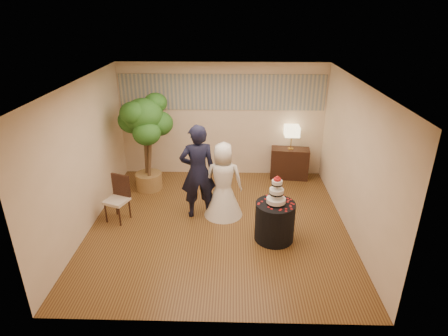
{
  "coord_description": "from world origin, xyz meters",
  "views": [
    {
      "loc": [
        0.28,
        -6.37,
        4.03
      ],
      "look_at": [
        0.1,
        0.4,
        1.05
      ],
      "focal_mm": 30.0,
      "sensor_mm": 36.0,
      "label": 1
    }
  ],
  "objects_px": {
    "ficus_tree": "(146,143)",
    "side_chair": "(116,199)",
    "table_lamp": "(291,138)",
    "groom": "(198,172)",
    "wedding_cake": "(277,190)",
    "console": "(289,163)",
    "bride": "(223,180)",
    "cake_table": "(275,221)"
  },
  "relations": [
    {
      "from": "cake_table",
      "to": "table_lamp",
      "type": "distance_m",
      "value": 2.87
    },
    {
      "from": "bride",
      "to": "side_chair",
      "type": "height_order",
      "value": "bride"
    },
    {
      "from": "groom",
      "to": "console",
      "type": "distance_m",
      "value": 2.88
    },
    {
      "from": "groom",
      "to": "console",
      "type": "xyz_separation_m",
      "value": [
        2.1,
        1.88,
        -0.59
      ]
    },
    {
      "from": "table_lamp",
      "to": "bride",
      "type": "bearing_deg",
      "value": -130.73
    },
    {
      "from": "cake_table",
      "to": "side_chair",
      "type": "bearing_deg",
      "value": 169.38
    },
    {
      "from": "table_lamp",
      "to": "ficus_tree",
      "type": "xyz_separation_m",
      "value": [
        -3.38,
        -0.71,
        0.08
      ]
    },
    {
      "from": "groom",
      "to": "ficus_tree",
      "type": "bearing_deg",
      "value": -55.77
    },
    {
      "from": "bride",
      "to": "ficus_tree",
      "type": "bearing_deg",
      "value": -31.09
    },
    {
      "from": "console",
      "to": "ficus_tree",
      "type": "xyz_separation_m",
      "value": [
        -3.38,
        -0.71,
        0.76
      ]
    },
    {
      "from": "table_lamp",
      "to": "side_chair",
      "type": "bearing_deg",
      "value": -150.09
    },
    {
      "from": "ficus_tree",
      "to": "bride",
      "type": "bearing_deg",
      "value": -32.64
    },
    {
      "from": "groom",
      "to": "bride",
      "type": "relative_size",
      "value": 1.24
    },
    {
      "from": "console",
      "to": "side_chair",
      "type": "xyz_separation_m",
      "value": [
        -3.71,
        -2.14,
        0.08
      ]
    },
    {
      "from": "groom",
      "to": "console",
      "type": "height_order",
      "value": "groom"
    },
    {
      "from": "side_chair",
      "to": "cake_table",
      "type": "bearing_deg",
      "value": 10.45
    },
    {
      "from": "console",
      "to": "table_lamp",
      "type": "distance_m",
      "value": 0.67
    },
    {
      "from": "side_chair",
      "to": "table_lamp",
      "type": "bearing_deg",
      "value": 50.98
    },
    {
      "from": "cake_table",
      "to": "wedding_cake",
      "type": "height_order",
      "value": "wedding_cake"
    },
    {
      "from": "wedding_cake",
      "to": "cake_table",
      "type": "bearing_deg",
      "value": 0.0
    },
    {
      "from": "console",
      "to": "groom",
      "type": "bearing_deg",
      "value": -132.1
    },
    {
      "from": "bride",
      "to": "side_chair",
      "type": "relative_size",
      "value": 1.68
    },
    {
      "from": "wedding_cake",
      "to": "table_lamp",
      "type": "height_order",
      "value": "table_lamp"
    },
    {
      "from": "groom",
      "to": "wedding_cake",
      "type": "relative_size",
      "value": 3.59
    },
    {
      "from": "table_lamp",
      "to": "ficus_tree",
      "type": "bearing_deg",
      "value": -168.11
    },
    {
      "from": "cake_table",
      "to": "side_chair",
      "type": "relative_size",
      "value": 0.8
    },
    {
      "from": "groom",
      "to": "table_lamp",
      "type": "relative_size",
      "value": 3.37
    },
    {
      "from": "groom",
      "to": "ficus_tree",
      "type": "distance_m",
      "value": 1.74
    },
    {
      "from": "wedding_cake",
      "to": "side_chair",
      "type": "relative_size",
      "value": 0.58
    },
    {
      "from": "ficus_tree",
      "to": "groom",
      "type": "bearing_deg",
      "value": -42.37
    },
    {
      "from": "wedding_cake",
      "to": "console",
      "type": "bearing_deg",
      "value": 76.91
    },
    {
      "from": "cake_table",
      "to": "side_chair",
      "type": "height_order",
      "value": "side_chair"
    },
    {
      "from": "groom",
      "to": "bride",
      "type": "bearing_deg",
      "value": 169.48
    },
    {
      "from": "bride",
      "to": "side_chair",
      "type": "bearing_deg",
      "value": 9.09
    },
    {
      "from": "ficus_tree",
      "to": "cake_table",
      "type": "bearing_deg",
      "value": -36.02
    },
    {
      "from": "ficus_tree",
      "to": "side_chair",
      "type": "xyz_separation_m",
      "value": [
        -0.33,
        -1.42,
        -0.67
      ]
    },
    {
      "from": "table_lamp",
      "to": "wedding_cake",
      "type": "bearing_deg",
      "value": -103.09
    },
    {
      "from": "wedding_cake",
      "to": "console",
      "type": "distance_m",
      "value": 2.86
    },
    {
      "from": "groom",
      "to": "table_lamp",
      "type": "height_order",
      "value": "groom"
    },
    {
      "from": "groom",
      "to": "side_chair",
      "type": "relative_size",
      "value": 2.09
    },
    {
      "from": "bride",
      "to": "cake_table",
      "type": "bearing_deg",
      "value": 139.96
    },
    {
      "from": "bride",
      "to": "wedding_cake",
      "type": "xyz_separation_m",
      "value": [
        0.97,
        -0.86,
        0.23
      ]
    }
  ]
}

